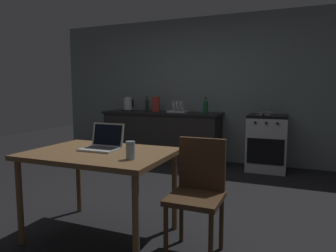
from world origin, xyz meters
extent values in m
plane|color=black|center=(0.00, 0.00, 0.00)|extent=(12.00, 12.00, 0.00)
cube|color=gray|center=(0.30, 2.50, 1.29)|extent=(6.40, 0.10, 2.57)
cube|color=#282623|center=(-0.64, 2.15, 0.43)|extent=(2.10, 0.60, 0.85)
cube|color=black|center=(-0.64, 2.15, 0.87)|extent=(2.16, 0.64, 0.04)
cube|color=#B7BABF|center=(1.20, 2.15, 0.43)|extent=(0.60, 0.60, 0.85)
cube|color=black|center=(1.20, 2.15, 0.87)|extent=(0.60, 0.60, 0.04)
cube|color=black|center=(1.20, 1.84, 0.36)|extent=(0.54, 0.01, 0.39)
cylinder|color=black|center=(1.04, 1.83, 0.79)|extent=(0.04, 0.02, 0.04)
cylinder|color=black|center=(1.20, 1.83, 0.79)|extent=(0.04, 0.02, 0.04)
cylinder|color=black|center=(1.36, 1.83, 0.79)|extent=(0.04, 0.02, 0.04)
cube|color=brown|center=(0.04, -0.76, 0.74)|extent=(1.20, 0.87, 0.04)
cylinder|color=brown|center=(-0.50, -1.13, 0.36)|extent=(0.05, 0.05, 0.72)
cylinder|color=brown|center=(0.58, -1.13, 0.36)|extent=(0.05, 0.05, 0.72)
cylinder|color=brown|center=(-0.50, -0.39, 0.36)|extent=(0.05, 0.05, 0.72)
cylinder|color=brown|center=(0.58, -0.39, 0.36)|extent=(0.05, 0.05, 0.72)
cube|color=#4C331E|center=(0.89, -0.76, 0.46)|extent=(0.40, 0.40, 0.04)
cube|color=#4C331E|center=(0.89, -0.58, 0.69)|extent=(0.38, 0.04, 0.42)
cylinder|color=#4C331E|center=(0.72, -0.93, 0.22)|extent=(0.04, 0.04, 0.44)
cylinder|color=#4C331E|center=(1.06, -0.93, 0.22)|extent=(0.04, 0.04, 0.44)
cylinder|color=#4C331E|center=(0.72, -0.59, 0.22)|extent=(0.04, 0.04, 0.44)
cylinder|color=#4C331E|center=(1.06, -0.59, 0.22)|extent=(0.04, 0.04, 0.44)
cube|color=silver|center=(0.01, -0.72, 0.77)|extent=(0.32, 0.22, 0.02)
cube|color=black|center=(0.01, -0.71, 0.78)|extent=(0.28, 0.12, 0.00)
cube|color=silver|center=(0.01, -0.59, 0.88)|extent=(0.32, 0.05, 0.21)
cube|color=black|center=(0.01, -0.60, 0.88)|extent=(0.29, 0.04, 0.18)
cylinder|color=black|center=(-1.34, 2.15, 0.90)|extent=(0.18, 0.18, 0.02)
cylinder|color=silver|center=(-1.34, 2.15, 1.02)|extent=(0.17, 0.17, 0.23)
cylinder|color=silver|center=(-1.34, 2.15, 1.14)|extent=(0.10, 0.10, 0.02)
cube|color=black|center=(-1.24, 2.15, 1.03)|extent=(0.02, 0.02, 0.16)
cylinder|color=#19592D|center=(0.19, 2.10, 0.99)|extent=(0.08, 0.08, 0.19)
cone|color=#19592D|center=(0.19, 2.10, 1.11)|extent=(0.08, 0.08, 0.06)
cylinder|color=black|center=(0.19, 2.10, 1.15)|extent=(0.03, 0.03, 0.02)
cylinder|color=gray|center=(1.14, 2.13, 0.90)|extent=(0.25, 0.25, 0.01)
torus|color=gray|center=(1.14, 2.13, 0.93)|extent=(0.27, 0.27, 0.02)
cylinder|color=black|center=(1.14, 1.91, 0.91)|extent=(0.02, 0.18, 0.02)
cylinder|color=#99B7C6|center=(0.43, -0.92, 0.83)|extent=(0.07, 0.07, 0.14)
cube|color=#B2382D|center=(-0.77, 2.17, 1.03)|extent=(0.13, 0.05, 0.27)
cube|color=silver|center=(-0.32, 2.15, 0.91)|extent=(0.34, 0.26, 0.03)
cylinder|color=white|center=(-0.39, 2.15, 1.01)|extent=(0.04, 0.18, 0.18)
cylinder|color=white|center=(-0.32, 2.15, 1.01)|extent=(0.04, 0.18, 0.18)
cylinder|color=white|center=(-0.25, 2.15, 1.01)|extent=(0.04, 0.18, 0.18)
cylinder|color=#2D2D33|center=(-0.98, 2.23, 0.99)|extent=(0.07, 0.07, 0.19)
cone|color=#2D2D33|center=(-0.98, 2.23, 1.11)|extent=(0.07, 0.07, 0.06)
cylinder|color=black|center=(-0.98, 2.23, 1.15)|extent=(0.03, 0.03, 0.02)
camera|label=1|loc=(1.55, -2.90, 1.27)|focal=32.50mm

